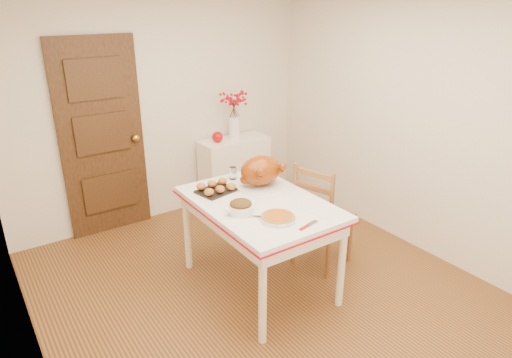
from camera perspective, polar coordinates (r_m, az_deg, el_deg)
floor at (r=4.04m, az=1.44°, el=-14.35°), size 3.50×4.00×0.00m
wall_back at (r=5.14m, az=-11.66°, el=8.67°), size 3.50×0.00×2.50m
wall_left at (r=2.88m, az=-28.03°, el=-4.17°), size 0.00×4.00×2.50m
wall_right at (r=4.66m, az=19.51°, el=6.49°), size 0.00×4.00×2.50m
door_back at (r=4.95m, az=-18.78°, el=4.80°), size 0.85×0.06×2.06m
sideboard at (r=5.54m, az=-2.70°, el=0.96°), size 0.82×0.37×0.82m
kitchen_table at (r=3.94m, az=0.41°, el=-8.22°), size 0.94×1.37×0.82m
chair_oak at (r=4.28m, az=8.48°, el=-4.39°), size 0.55×0.55×1.02m
berry_vase at (r=5.33m, az=-2.77°, el=7.93°), size 0.29×0.29×0.56m
apple at (r=5.28m, az=-4.87°, el=5.29°), size 0.13×0.13×0.13m
turkey_platter at (r=3.97m, az=0.60°, el=0.86°), size 0.47×0.39×0.28m
pumpkin_pie at (r=3.43m, az=2.78°, el=-4.78°), size 0.29×0.29×0.05m
stuffing_dish at (r=3.54m, az=-1.92°, el=-3.50°), size 0.31×0.27×0.10m
rolls_tray at (r=3.93m, az=-5.06°, el=-1.07°), size 0.35×0.30×0.08m
pie_server at (r=3.38m, az=6.63°, el=-5.77°), size 0.21×0.10×0.01m
carving_knife at (r=3.49m, az=-0.46°, el=-4.68°), size 0.20×0.19×0.01m
drinking_glass at (r=4.19m, az=-2.92°, el=0.75°), size 0.09×0.09×0.11m
shaker_pair at (r=4.29m, az=0.61°, el=1.08°), size 0.09×0.06×0.08m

